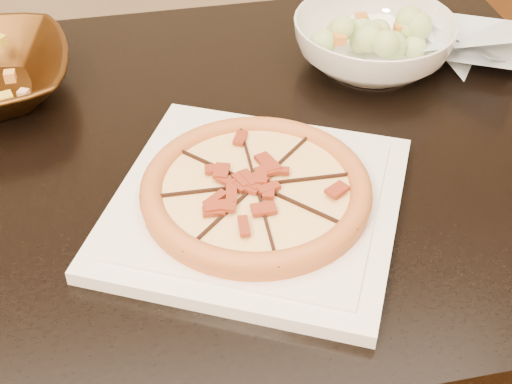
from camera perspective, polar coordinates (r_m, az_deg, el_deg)
dining_table at (r=1.02m, az=-7.96°, el=-2.11°), size 1.33×0.91×0.75m
plate at (r=0.85m, az=0.00°, el=-0.99°), size 0.43×0.43×0.02m
pizza at (r=0.83m, az=-0.00°, el=0.20°), size 0.27×0.27×0.03m
salad_bowl at (r=1.12m, az=9.34°, el=11.71°), size 0.29×0.29×0.08m
salad at (r=1.10m, az=9.66°, el=14.22°), size 0.12×0.12×0.04m
cling_film at (r=1.17m, az=17.01°, el=10.98°), size 0.18×0.15×0.05m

